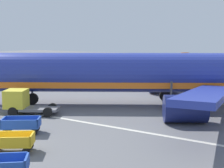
{
  "coord_description": "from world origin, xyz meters",
  "views": [
    {
      "loc": [
        15.92,
        -11.76,
        6.48
      ],
      "look_at": [
        1.55,
        10.46,
        2.8
      ],
      "focal_mm": 54.33,
      "sensor_mm": 36.0,
      "label": 1
    }
  ],
  "objects_px": {
    "baggage_cart_third_in_row": "(11,142)",
    "baggage_cart_fourth_in_row": "(21,125)",
    "baggage_cart_second_in_row": "(0,168)",
    "service_truck_beside_carts": "(22,102)",
    "airplane": "(153,74)"
  },
  "relations": [
    {
      "from": "baggage_cart_third_in_row",
      "to": "baggage_cart_fourth_in_row",
      "type": "height_order",
      "value": "same"
    },
    {
      "from": "baggage_cart_third_in_row",
      "to": "baggage_cart_fourth_in_row",
      "type": "xyz_separation_m",
      "value": [
        -2.45,
        2.98,
        0.0
      ]
    },
    {
      "from": "service_truck_beside_carts",
      "to": "baggage_cart_fourth_in_row",
      "type": "bearing_deg",
      "value": -43.15
    },
    {
      "from": "airplane",
      "to": "baggage_cart_third_in_row",
      "type": "bearing_deg",
      "value": -92.75
    },
    {
      "from": "baggage_cart_second_in_row",
      "to": "airplane",
      "type": "bearing_deg",
      "value": 95.27
    },
    {
      "from": "baggage_cart_third_in_row",
      "to": "baggage_cart_second_in_row",
      "type": "bearing_deg",
      "value": -47.86
    },
    {
      "from": "baggage_cart_fourth_in_row",
      "to": "baggage_cart_second_in_row",
      "type": "bearing_deg",
      "value": -49.21
    },
    {
      "from": "baggage_cart_second_in_row",
      "to": "baggage_cart_fourth_in_row",
      "type": "height_order",
      "value": "same"
    },
    {
      "from": "baggage_cart_second_in_row",
      "to": "service_truck_beside_carts",
      "type": "xyz_separation_m",
      "value": [
        -9.27,
        9.81,
        0.5
      ]
    },
    {
      "from": "baggage_cart_second_in_row",
      "to": "service_truck_beside_carts",
      "type": "relative_size",
      "value": 0.68
    },
    {
      "from": "baggage_cart_third_in_row",
      "to": "service_truck_beside_carts",
      "type": "height_order",
      "value": "service_truck_beside_carts"
    },
    {
      "from": "baggage_cart_second_in_row",
      "to": "service_truck_beside_carts",
      "type": "distance_m",
      "value": 13.51
    },
    {
      "from": "airplane",
      "to": "service_truck_beside_carts",
      "type": "bearing_deg",
      "value": -128.54
    },
    {
      "from": "baggage_cart_third_in_row",
      "to": "baggage_cart_fourth_in_row",
      "type": "relative_size",
      "value": 1.0
    },
    {
      "from": "airplane",
      "to": "baggage_cart_second_in_row",
      "type": "distance_m",
      "value": 19.46
    }
  ]
}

